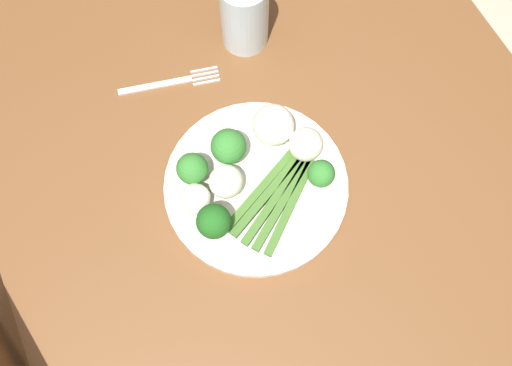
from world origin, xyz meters
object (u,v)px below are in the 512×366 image
Objects in this scene: plate at (256,186)px; cauliflower_back_right at (306,144)px; broccoli_back at (320,172)px; cauliflower_edge at (273,125)px; cauliflower_front_left at (195,199)px; cauliflower_front at (226,182)px; dining_table at (291,217)px; broccoli_outer_edge at (215,223)px; water_glass at (244,13)px; asparagus_bundle at (275,199)px; broccoli_left at (228,147)px; fork at (171,83)px; broccoli_right at (192,169)px.

plate is 5.33× the size of cauliflower_back_right.
cauliflower_edge is (-0.09, -0.03, 0.00)m from broccoli_back.
cauliflower_edge reaches higher than cauliflower_front_left.
cauliflower_edge is 0.11m from cauliflower_front.
dining_table is 4.36× the size of plate.
cauliflower_back_right is at bearing 107.68° from broccoli_outer_edge.
dining_table is 0.21m from broccoli_outer_edge.
cauliflower_front_left is at bearing -38.64° from water_glass.
plate is 1.66× the size of asparagus_bundle.
cauliflower_back_right is at bearing 91.78° from cauliflower_front_left.
broccoli_left reaches higher than cauliflower_back_right.
broccoli_back reaches higher than dining_table.
plate is 1.66× the size of fork.
asparagus_bundle is at bearing -88.34° from broccoli_back.
water_glass reaches higher than broccoli_left.
cauliflower_edge is 0.06m from cauliflower_back_right.
cauliflower_back_right is (0.03, 0.17, -0.01)m from broccoli_right.
water_glass is at bearing 167.67° from cauliflower_edge.
asparagus_bundle is at bearing 48.76° from cauliflower_front.
broccoli_right is 0.14m from cauliflower_edge.
asparagus_bundle is 3.34× the size of broccoli_back.
cauliflower_front_left is at bearing -85.97° from cauliflower_front.
broccoli_outer_edge is 0.17m from cauliflower_edge.
broccoli_back is 0.96× the size of cauliflower_back_right.
broccoli_outer_edge is 1.18× the size of cauliflower_back_right.
water_glass is at bearing 138.37° from broccoli_right.
cauliflower_edge is at bearing -12.33° from water_glass.
cauliflower_front_left is at bearing -57.86° from broccoli_left.
asparagus_bundle is 3.30× the size of cauliflower_front.
broccoli_left is (-0.09, -0.03, 0.03)m from asparagus_bundle.
broccoli_outer_edge is 0.07m from cauliflower_front.
broccoli_right is at bearing 160.53° from cauliflower_front_left.
broccoli_left is at bearing -144.61° from dining_table.
fork is at bearing -152.30° from broccoli_back.
broccoli_right is at bearing -101.55° from cauliflower_back_right.
broccoli_back reaches higher than plate.
cauliflower_front reaches higher than asparagus_bundle.
fork is at bearing 172.32° from broccoli_outer_edge.
broccoli_right is 0.35× the size of fork.
broccoli_right is 1.10× the size of cauliflower_back_right.
broccoli_back is at bearing 63.36° from broccoli_right.
cauliflower_back_right is (-0.01, 0.18, 0.00)m from cauliflower_front_left.
asparagus_bundle is 0.08m from cauliflower_front.
cauliflower_front_left is at bearing -53.70° from asparagus_bundle.
asparagus_bundle is at bearing -24.63° from cauliflower_edge.
broccoli_right reaches higher than cauliflower_back_right.
broccoli_right is at bearing -122.93° from plate.
fork is at bearing -159.54° from dining_table.
cauliflower_back_right is at bearing -43.29° from fork.
dining_table is at bearing 91.20° from broccoli_outer_edge.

